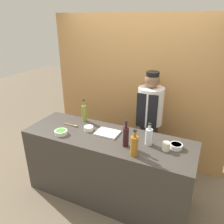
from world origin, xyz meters
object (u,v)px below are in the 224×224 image
Objects in this scene: cup_cream at (166,146)px; bottle_oil at (84,113)px; bottle_clear at (149,136)px; wooden_spoon at (72,125)px; sauce_bowl_green at (61,132)px; sauce_bowl_purple at (176,146)px; bottle_amber at (134,145)px; sauce_bowl_yellow at (89,128)px; cutting_board at (107,133)px; bottle_wine at (126,136)px; chef_center at (149,122)px.

bottle_oil is at bearing 167.90° from cup_cream.
bottle_clear is 0.23m from cup_cream.
wooden_spoon is at bearing 178.98° from bottle_clear.
bottle_clear reaches higher than sauce_bowl_green.
sauce_bowl_purple is at bearing 1.39° from wooden_spoon.
sauce_bowl_purple is 0.52m from bottle_amber.
cup_cream is at bearing -9.26° from bottle_clear.
sauce_bowl_green is 0.36m from sauce_bowl_yellow.
sauce_bowl_yellow is at bearing -177.47° from sauce_bowl_purple.
sauce_bowl_green is at bearing -97.52° from bottle_oil.
sauce_bowl_purple reaches higher than cutting_board.
cutting_board is at bearing -23.18° from bottle_oil.
bottle_amber reaches higher than sauce_bowl_yellow.
cutting_board is 0.95× the size of bottle_amber.
bottle_wine is 3.22× the size of cup_cream.
cutting_board is at bearing 0.97° from wooden_spoon.
bottle_amber is 1.00m from chef_center.
sauce_bowl_green is 0.52× the size of bottle_amber.
bottle_amber is 1.13× the size of bottle_clear.
bottle_wine is (-0.54, -0.20, 0.10)m from sauce_bowl_purple.
sauce_bowl_yellow is 0.94m from chef_center.
sauce_bowl_yellow is 0.62m from bottle_wine.
sauce_bowl_purple is 0.47× the size of bottle_amber.
cutting_board is 1.31× the size of wooden_spoon.
bottle_amber is (0.48, -0.31, 0.11)m from cutting_board.
sauce_bowl_yellow is at bearing 42.13° from sauce_bowl_green.
wooden_spoon is (-0.27, 0.02, -0.02)m from sauce_bowl_yellow.
sauce_bowl_purple is 0.44× the size of bottle_oil.
sauce_bowl_green is at bearing -168.21° from sauce_bowl_purple.
bottle_wine is at bearing -14.36° from sauce_bowl_yellow.
sauce_bowl_green is at bearing -153.42° from cutting_board.
cutting_board is 0.77m from cup_cream.
bottle_wine is at bearing 138.45° from bottle_amber.
sauce_bowl_green is 0.10× the size of chef_center.
chef_center reaches higher than wooden_spoon.
cutting_board is 2.92× the size of cup_cream.
sauce_bowl_green is 0.50× the size of bottle_wine.
bottle_oil reaches higher than bottle_amber.
bottle_clear reaches higher than sauce_bowl_purple.
sauce_bowl_purple is at bearing 1.65° from cutting_board.
cup_cream is (1.04, -0.04, 0.02)m from sauce_bowl_yellow.
bottle_clear is at bearing -2.97° from cutting_board.
bottle_wine is 1.44× the size of wooden_spoon.
bottle_clear is (1.03, -0.23, -0.02)m from bottle_oil.
bottle_wine is at bearing -147.42° from bottle_clear.
bottle_wine reaches higher than cutting_board.
sauce_bowl_purple is 0.53× the size of bottle_clear.
cutting_board is 0.58m from bottle_amber.
bottle_oil is (0.06, 0.47, 0.10)m from sauce_bowl_green.
wooden_spoon is at bearing 91.48° from sauce_bowl_green.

